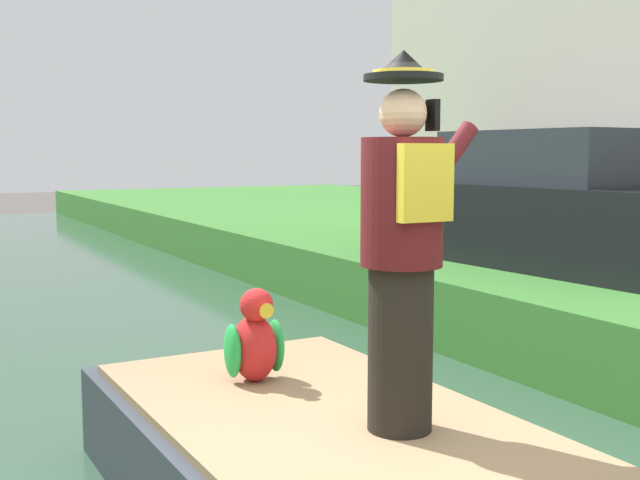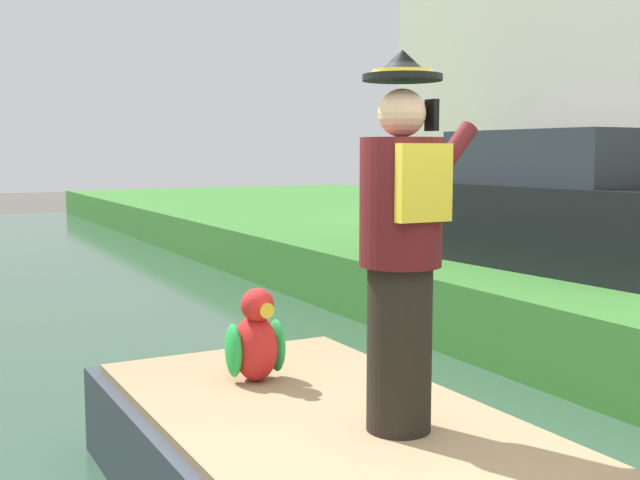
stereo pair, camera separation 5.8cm
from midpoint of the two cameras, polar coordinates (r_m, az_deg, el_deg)
The scene contains 3 objects.
person_pirate at distance 3.85m, azimuth 5.56°, elevation -0.32°, with size 0.61×0.42×1.85m.
parrot_plush at distance 4.79m, azimuth -5.07°, elevation -7.25°, with size 0.36×0.34×0.57m.
parked_car_dark at distance 9.40m, azimuth 15.35°, elevation 2.26°, with size 1.98×4.11×1.50m.
Camera 1 is at (-1.96, -2.91, 2.08)m, focal length 44.49 mm.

